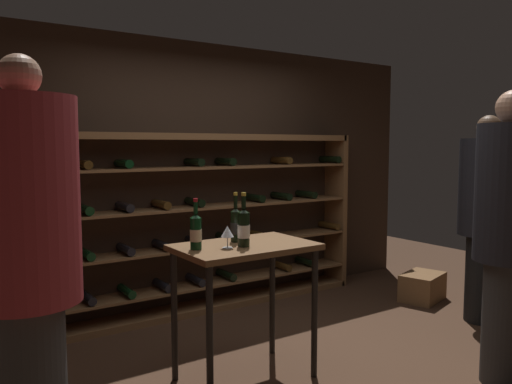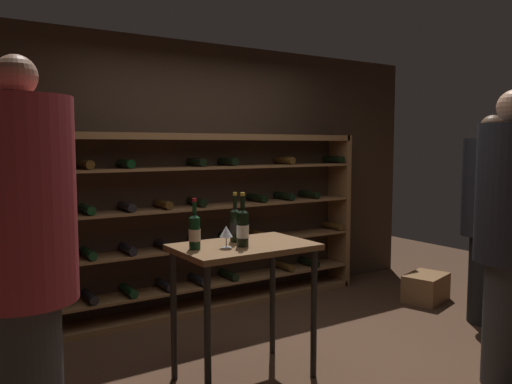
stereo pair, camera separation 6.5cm
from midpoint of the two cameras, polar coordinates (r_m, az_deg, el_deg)
The scene contains 12 objects.
ground_plane at distance 4.08m, azimuth 4.07°, elevation -18.14°, with size 9.33×9.33×0.00m, color #472D1E.
back_wall at distance 5.17m, azimuth -7.32°, elevation 1.80°, with size 5.61×0.10×2.63m, color #332319.
wine_rack at distance 5.05m, azimuth -5.72°, elevation -3.53°, with size 3.38×0.32×1.73m.
tasting_table at distance 3.53m, azimuth -1.80°, elevation -7.96°, with size 0.93×0.60×0.95m.
person_bystander_red_print at distance 2.64m, azimuth -24.83°, elevation -6.07°, with size 0.49×0.49×2.03m.
person_bystander_dark_jacket at distance 3.79m, azimuth 25.86°, elevation -3.27°, with size 0.44×0.44×1.98m.
person_guest_plum_blouse at distance 5.08m, azimuth 23.88°, elevation -1.83°, with size 0.48×0.48×1.89m.
wine_crate at distance 5.72m, azimuth 17.72°, elevation -10.01°, with size 0.48×0.34×0.28m, color brown.
wine_bottle_green_slim at distance 3.41m, azimuth -1.93°, elevation -3.95°, with size 0.08×0.08×0.36m.
wine_bottle_red_label at distance 3.34m, azimuth -7.29°, elevation -4.36°, with size 0.08×0.08×0.33m.
wine_bottle_black_capsule at distance 3.58m, azimuth -2.81°, elevation -3.63°, with size 0.07×0.07×0.35m.
wine_glass_stemmed_left at distance 3.36m, azimuth -3.76°, elevation -4.51°, with size 0.08×0.08×0.15m.
Camera 1 is at (-2.35, -2.92, 1.62)m, focal length 35.94 mm.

